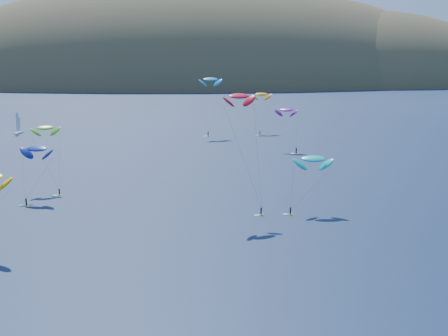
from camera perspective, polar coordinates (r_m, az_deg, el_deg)
The scene contains 9 objects.
island at distance 626.80m, azimuth -1.10°, elevation 7.00°, with size 730.00×300.00×210.00m.
sailboat at distance 275.47m, azimuth -18.27°, elevation 3.17°, with size 8.15×7.02×9.99m.
kitesurfer_3 at distance 168.94m, azimuth -16.02°, elevation 3.55°, with size 9.08×12.29×17.90m.
kitesurfer_4 at distance 257.13m, azimuth -1.25°, elevation 8.11°, with size 10.48×8.07×25.53m.
kitesurfer_5 at distance 142.72m, azimuth 8.16°, elevation 0.84°, with size 10.96×6.94×14.19m.
kitesurfer_6 at distance 222.98m, azimuth 5.71°, elevation 5.31°, with size 8.59×13.08×16.38m.
kitesurfer_9 at distance 139.11m, azimuth 1.38°, elevation 6.57°, with size 9.52×8.76×28.16m.
kitesurfer_10 at distance 158.59m, azimuth -16.75°, elevation 1.71°, with size 9.54×12.22×14.69m.
kitesurfer_11 at distance 267.03m, azimuth 3.44°, elevation 6.75°, with size 8.86×13.63×18.42m.
Camera 1 is at (4.17, -61.57, 37.71)m, focal length 50.00 mm.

